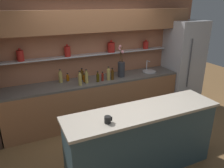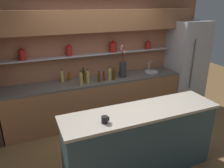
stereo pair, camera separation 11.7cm
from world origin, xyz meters
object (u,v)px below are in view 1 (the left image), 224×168
bottle_spirit_0 (61,77)px  bottle_sauce_1 (103,77)px  sink_fixture (149,71)px  bottle_spirit_7 (80,79)px  refrigerator (183,63)px  coffee_mug (108,120)px  flower_vase (121,68)px  bottle_sauce_5 (84,78)px  bottle_spirit_3 (112,75)px  bottle_oil_4 (98,78)px  bottle_spirit_6 (82,75)px  bottle_sauce_9 (68,78)px  bottle_spirit_2 (108,74)px  bottle_spirit_8 (87,77)px

bottle_spirit_0 → bottle_sauce_1: 0.84m
sink_fixture → bottle_spirit_7: bearing=-173.9°
refrigerator → bottle_sauce_1: (-2.16, -0.08, -0.02)m
bottle_spirit_0 → coffee_mug: 1.98m
flower_vase → bottle_sauce_5: bearing=178.0°
flower_vase → bottle_spirit_3: (-0.26, -0.10, -0.09)m
bottle_spirit_7 → flower_vase: bearing=8.3°
bottle_oil_4 → bottle_spirit_6: (-0.24, 0.27, 0.01)m
bottle_spirit_6 → bottle_sauce_9: 0.30m
bottle_spirit_2 → bottle_sauce_5: bearing=166.5°
bottle_sauce_9 → coffee_mug: 2.01m
bottle_spirit_7 → bottle_spirit_3: bearing=3.2°
sink_fixture → bottle_oil_4: 1.34m
bottle_spirit_3 → bottle_sauce_1: bearing=174.6°
sink_fixture → bottle_sauce_5: bearing=-179.5°
refrigerator → bottle_spirit_2: size_ratio=7.20×
bottle_sauce_1 → bottle_oil_4: bearing=-168.2°
refrigerator → bottle_sauce_5: refrigerator is taller
flower_vase → bottle_spirit_2: size_ratio=2.37×
bottle_sauce_5 → bottle_spirit_2: bearing=-13.5°
bottle_spirit_0 → bottle_spirit_8: (0.46, -0.25, 0.01)m
coffee_mug → bottle_spirit_0: bearing=94.5°
bottle_spirit_0 → bottle_spirit_6: (0.44, -0.01, -0.01)m
sink_fixture → bottle_spirit_0: bearing=176.2°
bottle_oil_4 → bottle_spirit_7: size_ratio=0.77×
bottle_sauce_1 → coffee_mug: bearing=-110.4°
bottle_sauce_9 → bottle_spirit_6: bearing=-7.4°
flower_vase → bottle_spirit_2: (-0.34, -0.09, -0.08)m
sink_fixture → bottle_spirit_8: bottle_spirit_8 is taller
bottle_spirit_0 → refrigerator: bearing=-3.5°
bottle_spirit_6 → bottle_spirit_8: (0.02, -0.24, 0.02)m
sink_fixture → bottle_spirit_8: bearing=-175.8°
bottle_spirit_7 → bottle_sauce_9: size_ratio=1.74×
bottle_sauce_9 → refrigerator: bearing=-4.3°
sink_fixture → bottle_sauce_1: 1.22m
bottle_spirit_7 → bottle_spirit_6: bearing=66.2°
refrigerator → bottle_spirit_6: refrigerator is taller
bottle_sauce_1 → coffee_mug: bottle_sauce_1 is taller
flower_vase → bottle_oil_4: bearing=-169.8°
bottle_sauce_1 → bottle_spirit_3: bearing=-5.4°
bottle_sauce_1 → bottle_spirit_8: bottle_spirit_8 is taller
bottle_spirit_0 → bottle_sauce_1: (0.80, -0.26, -0.03)m
bottle_spirit_3 → bottle_spirit_7: (-0.70, -0.04, 0.02)m
flower_vase → coffee_mug: bearing=-121.6°
bottle_spirit_3 → bottle_sauce_9: size_ratio=1.51×
bottle_oil_4 → bottle_spirit_7: (-0.38, -0.04, 0.03)m
bottle_spirit_8 → bottle_sauce_9: (-0.31, 0.28, -0.05)m
bottle_sauce_9 → bottle_spirit_2: bearing=-20.7°
bottle_spirit_7 → bottle_sauce_9: bottle_spirit_7 is taller
flower_vase → bottle_sauce_5: (-0.82, 0.03, -0.13)m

